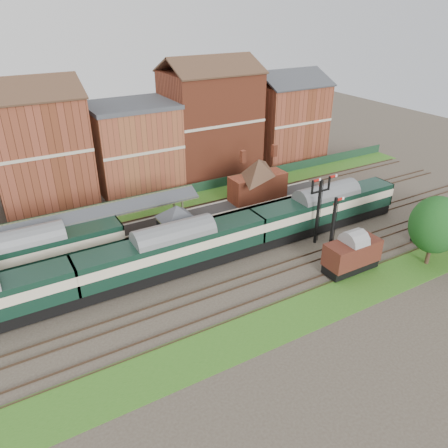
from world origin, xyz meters
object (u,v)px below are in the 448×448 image
goods_van_a (352,254)px  semaphore_bracket (319,207)px  signal_box (178,229)px  platform_railcar (25,256)px  dmu_train (175,250)px

goods_van_a → semaphore_bracket: bearing=83.0°
semaphore_bracket → goods_van_a: bearing=-97.0°
signal_box → platform_railcar: size_ratio=0.30×
semaphore_bracket → goods_van_a: (-0.80, -6.50, -2.55)m
signal_box → dmu_train: signal_box is taller
platform_railcar → semaphore_bracket: bearing=-16.5°
platform_railcar → goods_van_a: platform_railcar is taller
signal_box → semaphore_bracket: 16.16m
signal_box → semaphore_bracket: bearing=-20.9°
signal_box → platform_railcar: 15.74m
dmu_train → goods_van_a: bearing=-29.2°
semaphore_bracket → dmu_train: (-16.89, 2.50, -1.91)m
platform_railcar → signal_box: bearing=-11.9°
signal_box → goods_van_a: (14.24, -12.25, -1.11)m
dmu_train → platform_railcar: (-13.54, 6.50, -0.06)m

